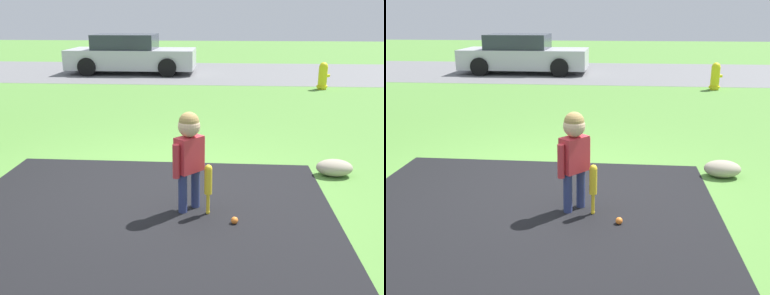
% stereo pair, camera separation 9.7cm
% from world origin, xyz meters
% --- Properties ---
extents(ground_plane, '(60.00, 60.00, 0.00)m').
position_xyz_m(ground_plane, '(0.00, 0.00, 0.00)').
color(ground_plane, '#518438').
extents(street_strip, '(40.00, 6.00, 0.01)m').
position_xyz_m(street_strip, '(0.00, 10.86, 0.00)').
color(street_strip, slate).
rests_on(street_strip, ground).
extents(child, '(0.31, 0.34, 1.06)m').
position_xyz_m(child, '(0.42, -0.50, 0.69)').
color(child, navy).
rests_on(child, ground).
extents(baseball_bat, '(0.08, 0.08, 0.54)m').
position_xyz_m(baseball_bat, '(0.62, -0.59, 0.35)').
color(baseball_bat, yellow).
rests_on(baseball_bat, ground).
extents(sports_ball, '(0.07, 0.07, 0.07)m').
position_xyz_m(sports_ball, '(0.89, -0.79, 0.04)').
color(sports_ball, orange).
rests_on(sports_ball, ground).
extents(fire_hydrant, '(0.33, 0.30, 0.74)m').
position_xyz_m(fire_hydrant, '(3.48, 7.42, 0.36)').
color(fire_hydrant, yellow).
rests_on(fire_hydrant, ground).
extents(parked_car, '(4.40, 2.09, 1.33)m').
position_xyz_m(parked_car, '(-2.53, 10.48, 0.63)').
color(parked_car, '#B7B7BC').
rests_on(parked_car, ground).
extents(edging_rock, '(0.46, 0.32, 0.21)m').
position_xyz_m(edging_rock, '(2.20, 0.64, 0.11)').
color(edging_rock, '#9E937F').
rests_on(edging_rock, ground).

